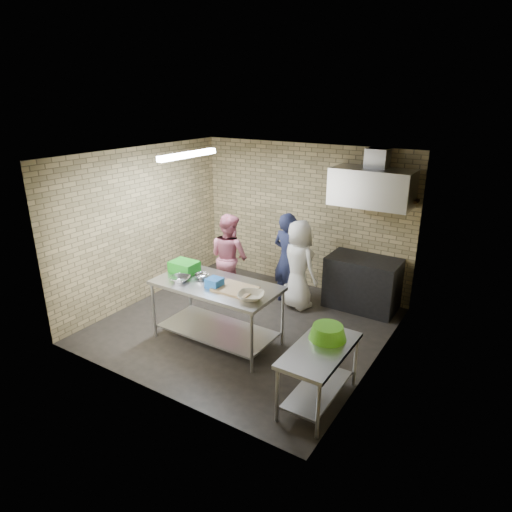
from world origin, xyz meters
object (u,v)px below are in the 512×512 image
(prep_table, at_px, (217,313))
(blue_tub, at_px, (214,283))
(stove, at_px, (362,283))
(man_navy, at_px, (287,259))
(green_crate, at_px, (184,267))
(woman_pink, at_px, (229,257))
(side_counter, at_px, (319,376))
(woman_white, at_px, (298,264))
(bottle_red, at_px, (378,190))
(green_basin, at_px, (328,332))
(bottle_green, at_px, (403,194))

(prep_table, xyz_separation_m, blue_tub, (0.05, -0.10, 0.53))
(stove, xyz_separation_m, man_navy, (-1.19, -0.53, 0.37))
(green_crate, xyz_separation_m, woman_pink, (-0.03, 1.22, -0.23))
(stove, bearing_deg, side_counter, -80.71)
(woman_white, bearing_deg, stove, -127.86)
(side_counter, xyz_separation_m, bottle_red, (-0.40, 2.99, 1.65))
(stove, relative_size, blue_tub, 5.81)
(side_counter, height_order, bottle_red, bottle_red)
(side_counter, relative_size, green_crate, 2.91)
(green_crate, height_order, woman_pink, woman_pink)
(blue_tub, distance_m, bottle_red, 3.13)
(side_counter, bearing_deg, bottle_red, 97.62)
(green_basin, distance_m, woman_pink, 3.04)
(green_crate, xyz_separation_m, bottle_green, (2.58, 2.36, 1.00))
(stove, relative_size, woman_pink, 0.76)
(stove, distance_m, bottle_green, 1.65)
(green_basin, height_order, bottle_green, bottle_green)
(man_navy, bearing_deg, blue_tub, 97.35)
(side_counter, distance_m, green_basin, 0.52)
(woman_pink, bearing_deg, stove, -145.39)
(stove, distance_m, green_basin, 2.57)
(blue_tub, bearing_deg, prep_table, 116.57)
(prep_table, xyz_separation_m, stove, (1.43, 2.24, -0.01))
(stove, xyz_separation_m, woman_white, (-0.96, -0.56, 0.33))
(prep_table, height_order, green_basin, prep_table)
(prep_table, distance_m, bottle_red, 3.29)
(side_counter, height_order, bottle_green, bottle_green)
(blue_tub, relative_size, bottle_red, 1.15)
(man_navy, bearing_deg, green_crate, 72.84)
(green_crate, height_order, woman_white, woman_white)
(man_navy, bearing_deg, bottle_red, -134.98)
(man_navy, bearing_deg, stove, -142.84)
(bottle_red, relative_size, woman_pink, 0.11)
(stove, distance_m, woman_white, 1.16)
(prep_table, distance_m, bottle_green, 3.48)
(green_crate, bearing_deg, blue_tub, -16.35)
(woman_pink, xyz_separation_m, woman_white, (1.20, 0.34, -0.01))
(blue_tub, bearing_deg, green_crate, 163.65)
(blue_tub, relative_size, green_basin, 0.45)
(green_crate, bearing_deg, woman_pink, 91.21)
(stove, xyz_separation_m, bottle_green, (0.45, 0.24, 1.57))
(man_navy, bearing_deg, side_counter, 139.74)
(green_basin, bearing_deg, woman_pink, 148.33)
(bottle_red, xyz_separation_m, man_navy, (-1.24, -0.77, -1.21))
(green_basin, height_order, man_navy, man_navy)
(stove, xyz_separation_m, bottle_red, (0.05, 0.24, 1.58))
(prep_table, xyz_separation_m, woman_pink, (-0.73, 1.34, 0.32))
(stove, xyz_separation_m, woman_pink, (-2.16, -0.90, 0.34))
(green_basin, relative_size, man_navy, 0.28)
(green_crate, bearing_deg, green_basin, -8.37)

